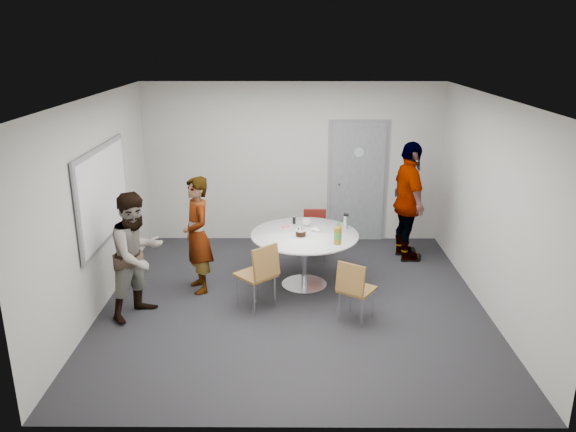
{
  "coord_description": "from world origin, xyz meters",
  "views": [
    {
      "loc": [
        -0.04,
        -6.78,
        3.42
      ],
      "look_at": [
        -0.07,
        0.25,
        1.14
      ],
      "focal_mm": 35.0,
      "sensor_mm": 36.0,
      "label": 1
    }
  ],
  "objects_px": {
    "person_left": "(137,255)",
    "person_right": "(409,202)",
    "chair_near_right": "(354,286)",
    "chair_far": "(315,229)",
    "door": "(357,182)",
    "person_main": "(197,235)",
    "table": "(306,241)",
    "whiteboard": "(104,194)",
    "chair_near_left": "(260,270)"
  },
  "relations": [
    {
      "from": "chair_far",
      "to": "whiteboard",
      "type": "bearing_deg",
      "value": 27.69
    },
    {
      "from": "person_main",
      "to": "person_right",
      "type": "height_order",
      "value": "person_right"
    },
    {
      "from": "chair_near_right",
      "to": "person_main",
      "type": "distance_m",
      "value": 2.28
    },
    {
      "from": "chair_near_left",
      "to": "chair_far",
      "type": "relative_size",
      "value": 1.15
    },
    {
      "from": "person_right",
      "to": "person_left",
      "type": "bearing_deg",
      "value": 109.41
    },
    {
      "from": "door",
      "to": "chair_near_left",
      "type": "distance_m",
      "value": 3.11
    },
    {
      "from": "person_main",
      "to": "chair_near_right",
      "type": "bearing_deg",
      "value": 41.03
    },
    {
      "from": "person_left",
      "to": "person_right",
      "type": "height_order",
      "value": "person_right"
    },
    {
      "from": "chair_near_right",
      "to": "person_left",
      "type": "height_order",
      "value": "person_left"
    },
    {
      "from": "chair_near_left",
      "to": "chair_near_right",
      "type": "relative_size",
      "value": 1.11
    },
    {
      "from": "chair_near_right",
      "to": "chair_far",
      "type": "xyz_separation_m",
      "value": [
        -0.4,
        2.14,
        -0.02
      ]
    },
    {
      "from": "chair_near_left",
      "to": "chair_near_right",
      "type": "bearing_deg",
      "value": -59.74
    },
    {
      "from": "person_right",
      "to": "chair_near_right",
      "type": "bearing_deg",
      "value": 145.8
    },
    {
      "from": "table",
      "to": "person_right",
      "type": "xyz_separation_m",
      "value": [
        1.62,
        1.04,
        0.27
      ]
    },
    {
      "from": "whiteboard",
      "to": "person_main",
      "type": "height_order",
      "value": "whiteboard"
    },
    {
      "from": "door",
      "to": "table",
      "type": "bearing_deg",
      "value": -115.41
    },
    {
      "from": "whiteboard",
      "to": "person_right",
      "type": "relative_size",
      "value": 1.01
    },
    {
      "from": "chair_near_left",
      "to": "chair_near_right",
      "type": "xyz_separation_m",
      "value": [
        1.17,
        -0.34,
        -0.06
      ]
    },
    {
      "from": "chair_near_right",
      "to": "chair_far",
      "type": "distance_m",
      "value": 2.18
    },
    {
      "from": "chair_far",
      "to": "person_right",
      "type": "bearing_deg",
      "value": 179.51
    },
    {
      "from": "door",
      "to": "person_right",
      "type": "height_order",
      "value": "door"
    },
    {
      "from": "chair_near_left",
      "to": "person_left",
      "type": "distance_m",
      "value": 1.55
    },
    {
      "from": "door",
      "to": "chair_far",
      "type": "height_order",
      "value": "door"
    },
    {
      "from": "whiteboard",
      "to": "chair_far",
      "type": "relative_size",
      "value": 2.42
    },
    {
      "from": "whiteboard",
      "to": "person_main",
      "type": "bearing_deg",
      "value": 10.43
    },
    {
      "from": "person_right",
      "to": "whiteboard",
      "type": "bearing_deg",
      "value": 100.47
    },
    {
      "from": "door",
      "to": "person_right",
      "type": "relative_size",
      "value": 1.12
    },
    {
      "from": "person_right",
      "to": "person_main",
      "type": "bearing_deg",
      "value": 103.14
    },
    {
      "from": "whiteboard",
      "to": "table",
      "type": "xyz_separation_m",
      "value": [
        2.64,
        0.35,
        -0.78
      ]
    },
    {
      "from": "table",
      "to": "person_left",
      "type": "bearing_deg",
      "value": -157.78
    },
    {
      "from": "chair_far",
      "to": "person_right",
      "type": "height_order",
      "value": "person_right"
    },
    {
      "from": "chair_near_left",
      "to": "table",
      "type": "bearing_deg",
      "value": 6.81
    },
    {
      "from": "door",
      "to": "chair_near_left",
      "type": "bearing_deg",
      "value": -119.75
    },
    {
      "from": "table",
      "to": "chair_near_left",
      "type": "distance_m",
      "value": 0.96
    },
    {
      "from": "chair_far",
      "to": "table",
      "type": "bearing_deg",
      "value": 82.17
    },
    {
      "from": "table",
      "to": "person_main",
      "type": "relative_size",
      "value": 0.92
    },
    {
      "from": "door",
      "to": "whiteboard",
      "type": "xyz_separation_m",
      "value": [
        -3.56,
        -2.28,
        0.42
      ]
    },
    {
      "from": "door",
      "to": "table",
      "type": "height_order",
      "value": "door"
    },
    {
      "from": "table",
      "to": "chair_near_left",
      "type": "xyz_separation_m",
      "value": [
        -0.61,
        -0.74,
        -0.12
      ]
    },
    {
      "from": "chair_far",
      "to": "person_left",
      "type": "distance_m",
      "value": 3.02
    },
    {
      "from": "chair_near_left",
      "to": "person_left",
      "type": "bearing_deg",
      "value": 141.23
    },
    {
      "from": "chair_far",
      "to": "person_right",
      "type": "distance_m",
      "value": 1.53
    },
    {
      "from": "chair_near_left",
      "to": "person_right",
      "type": "height_order",
      "value": "person_right"
    },
    {
      "from": "whiteboard",
      "to": "chair_far",
      "type": "distance_m",
      "value": 3.29
    },
    {
      "from": "chair_far",
      "to": "chair_near_left",
      "type": "bearing_deg",
      "value": 67.74
    },
    {
      "from": "door",
      "to": "person_main",
      "type": "relative_size",
      "value": 1.3
    },
    {
      "from": "chair_near_right",
      "to": "person_left",
      "type": "xyz_separation_m",
      "value": [
        -2.68,
        0.2,
        0.32
      ]
    },
    {
      "from": "person_left",
      "to": "person_right",
      "type": "bearing_deg",
      "value": -29.21
    },
    {
      "from": "whiteboard",
      "to": "table",
      "type": "distance_m",
      "value": 2.78
    },
    {
      "from": "person_main",
      "to": "whiteboard",
      "type": "bearing_deg",
      "value": -104.09
    }
  ]
}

